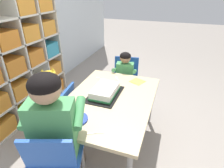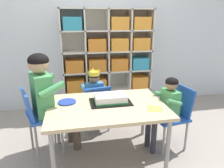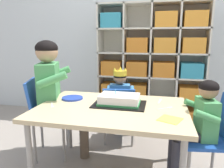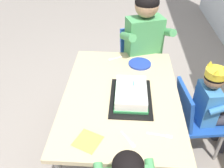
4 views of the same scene
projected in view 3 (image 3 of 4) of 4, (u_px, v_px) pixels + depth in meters
classroom_back_wall at (136, 11)px, 2.82m from camera, size 6.79×0.10×2.89m
storage_cubby_shelf at (152, 69)px, 2.72m from camera, size 1.34×0.31×1.51m
activity_table at (111, 113)px, 1.62m from camera, size 1.13×0.78×0.57m
classroom_chair_blue at (119, 111)px, 2.19m from camera, size 0.38×0.38×0.61m
child_with_crown at (120, 95)px, 2.26m from camera, size 0.32×0.32×0.80m
classroom_chair_adult_side at (44, 109)px, 1.93m from camera, size 0.42×0.44×0.72m
adult_helper_seated at (56, 86)px, 1.90m from camera, size 0.48×0.46×1.07m
classroom_chair_guest_side at (213, 134)px, 1.54m from camera, size 0.41×0.39×0.68m
guest_at_table_side at (199, 120)px, 1.53m from camera, size 0.32×0.32×0.80m
birthday_cake_on_tray at (119, 101)px, 1.66m from camera, size 0.41×0.27×0.12m
paper_plate_stack at (72, 98)px, 1.82m from camera, size 0.18×0.18×0.01m
paper_napkin_square at (170, 119)px, 1.36m from camera, size 0.18×0.18×0.00m
fork_by_napkin at (160, 101)px, 1.76m from camera, size 0.04×0.14×0.00m
fork_near_cake_tray at (52, 105)px, 1.64m from camera, size 0.07×0.11×0.00m
fork_at_table_front_edge at (166, 108)px, 1.58m from camera, size 0.12×0.09×0.00m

